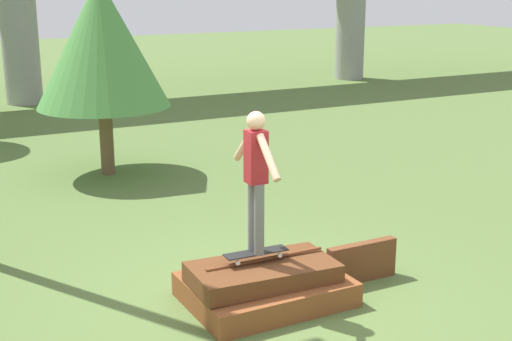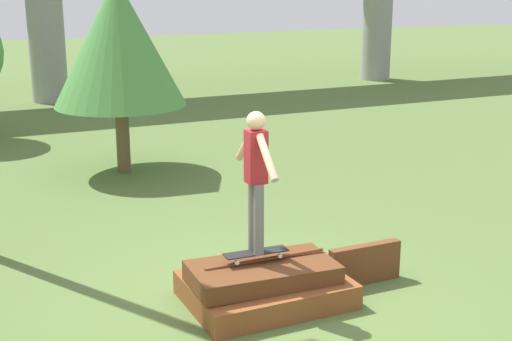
% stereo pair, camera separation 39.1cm
% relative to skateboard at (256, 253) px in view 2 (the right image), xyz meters
% --- Properties ---
extents(ground_plane, '(80.00, 80.00, 0.00)m').
position_rel_skateboard_xyz_m(ground_plane, '(0.12, -0.01, -0.63)').
color(ground_plane, '#567038').
extents(scrap_pile, '(1.88, 1.40, 0.56)m').
position_rel_skateboard_xyz_m(scrap_pile, '(0.10, -0.04, -0.40)').
color(scrap_pile, brown).
rests_on(scrap_pile, ground_plane).
extents(scrap_plank_loose, '(0.99, 0.13, 0.51)m').
position_rel_skateboard_xyz_m(scrap_plank_loose, '(1.48, -0.06, -0.37)').
color(scrap_plank_loose, brown).
rests_on(scrap_plank_loose, ground_plane).
extents(skateboard, '(0.78, 0.23, 0.09)m').
position_rel_skateboard_xyz_m(skateboard, '(0.00, 0.00, 0.00)').
color(skateboard, black).
rests_on(skateboard, scrap_pile).
extents(skater, '(0.23, 1.15, 1.67)m').
position_rel_skateboard_xyz_m(skater, '(0.00, -0.00, 0.98)').
color(skater, slate).
rests_on(skater, skateboard).
extents(tree_mid_back, '(2.55, 2.55, 3.80)m').
position_rel_skateboard_xyz_m(tree_mid_back, '(0.07, 6.49, 1.93)').
color(tree_mid_back, brown).
rests_on(tree_mid_back, ground_plane).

